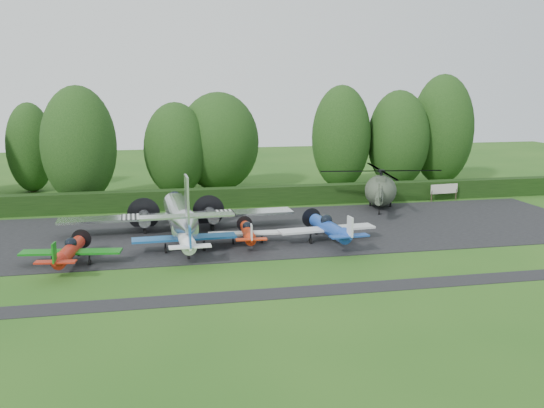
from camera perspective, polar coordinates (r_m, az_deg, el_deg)
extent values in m
plane|color=#215116|center=(42.50, -4.91, -6.01)|extent=(160.00, 160.00, 0.00)
cube|color=black|center=(52.09, -6.24, -2.79)|extent=(70.00, 18.00, 0.01)
cube|color=black|center=(36.86, -3.76, -8.73)|extent=(70.00, 2.00, 0.00)
cube|color=black|center=(62.78, -7.23, -0.40)|extent=(90.00, 1.60, 2.00)
cylinder|color=silver|center=(51.67, -8.70, -1.01)|extent=(2.08, 10.87, 2.08)
cone|color=silver|center=(57.63, -9.04, 0.25)|extent=(2.08, 1.36, 2.08)
cone|color=silver|center=(45.22, -8.25, -2.17)|extent=(2.08, 2.72, 2.08)
sphere|color=black|center=(56.69, -9.01, 0.53)|extent=(1.36, 1.36, 1.36)
cube|color=silver|center=(52.61, -8.75, -1.10)|extent=(19.93, 2.17, 0.20)
cube|color=white|center=(52.54, -12.70, -1.14)|extent=(2.35, 2.26, 0.05)
cube|color=white|center=(52.89, -4.83, -0.82)|extent=(2.35, 2.26, 0.05)
cylinder|color=silver|center=(53.13, -11.90, -1.34)|extent=(1.00, 2.90, 1.00)
cylinder|color=silver|center=(53.41, -5.67, -1.08)|extent=(1.00, 2.90, 1.00)
cylinder|color=black|center=(55.13, -11.90, -0.88)|extent=(2.90, 0.03, 2.90)
cylinder|color=black|center=(55.39, -5.90, -0.64)|extent=(2.90, 0.03, 2.90)
cube|color=silver|center=(44.29, -8.23, -1.13)|extent=(6.79, 1.27, 0.13)
cube|color=silver|center=(43.78, -8.25, 0.42)|extent=(0.16, 1.99, 3.44)
cylinder|color=black|center=(53.00, -11.85, -2.47)|extent=(0.23, 0.82, 0.82)
cylinder|color=black|center=(53.28, -5.61, -2.21)|extent=(0.23, 0.82, 0.82)
cylinder|color=black|center=(44.68, -8.09, -5.00)|extent=(0.16, 0.40, 0.40)
cylinder|color=#AC1E0F|center=(44.56, -18.56, -4.28)|extent=(0.96, 5.48, 0.96)
sphere|color=black|center=(45.02, -18.51, -3.53)|extent=(0.84, 0.84, 0.84)
cube|color=#106E13|center=(45.07, -18.48, -4.30)|extent=(6.98, 1.30, 0.14)
cube|color=#AC1E0F|center=(41.35, -19.10, -5.15)|extent=(2.59, 0.70, 0.10)
cube|color=#106E13|center=(41.08, -19.17, -4.32)|extent=(0.10, 0.80, 1.30)
cylinder|color=black|center=(47.96, -18.09, -3.17)|extent=(1.50, 0.02, 1.50)
cylinder|color=black|center=(45.26, -20.08, -5.35)|extent=(0.14, 0.44, 0.44)
cylinder|color=black|center=(44.95, -16.80, -5.26)|extent=(0.14, 0.44, 0.44)
cylinder|color=black|center=(47.28, -18.14, -4.55)|extent=(0.12, 0.40, 0.40)
cylinder|color=white|center=(46.02, -8.18, -3.14)|extent=(1.08, 6.18, 1.08)
sphere|color=black|center=(46.55, -8.25, -2.33)|extent=(0.94, 0.94, 0.94)
cube|color=#185193|center=(46.60, -8.22, -3.17)|extent=(7.87, 1.46, 0.16)
cube|color=white|center=(42.36, -7.86, -3.99)|extent=(2.92, 0.79, 0.11)
cube|color=#185193|center=(42.07, -7.88, -3.07)|extent=(0.11, 0.90, 1.46)
cylinder|color=black|center=(49.89, -8.48, -2.02)|extent=(1.69, 0.02, 1.69)
cylinder|color=black|center=(46.55, -9.97, -4.34)|extent=(0.16, 0.49, 0.49)
cylinder|color=black|center=(46.71, -6.38, -4.19)|extent=(0.16, 0.49, 0.49)
cylinder|color=black|center=(49.10, -8.37, -3.50)|extent=(0.13, 0.45, 0.45)
cylinder|color=red|center=(48.06, -2.29, -2.72)|extent=(0.86, 4.91, 0.86)
sphere|color=black|center=(48.48, -2.39, -2.11)|extent=(0.75, 0.75, 0.75)
cube|color=silver|center=(48.52, -2.37, -2.75)|extent=(6.25, 1.16, 0.12)
cube|color=red|center=(45.20, -1.67, -3.33)|extent=(2.32, 0.62, 0.09)
cube|color=silver|center=(44.97, -1.65, -2.64)|extent=(0.09, 0.71, 1.16)
cylinder|color=black|center=(51.10, -2.87, -1.88)|extent=(1.34, 0.02, 1.34)
cylinder|color=black|center=(48.35, -3.69, -3.66)|extent=(0.12, 0.39, 0.39)
cylinder|color=black|center=(48.72, -0.98, -3.52)|extent=(0.12, 0.39, 0.39)
cylinder|color=black|center=(50.49, -2.71, -3.02)|extent=(0.11, 0.36, 0.36)
cylinder|color=#1A409E|center=(48.53, 5.44, -2.30)|extent=(1.09, 6.27, 1.09)
sphere|color=black|center=(49.05, 5.22, -1.53)|extent=(0.96, 0.96, 0.96)
cube|color=silver|center=(49.10, 5.24, -2.34)|extent=(7.98, 1.48, 0.16)
cube|color=#1A409E|center=(44.99, 6.86, -3.04)|extent=(2.97, 0.80, 0.11)
cube|color=silver|center=(44.71, 6.93, -2.15)|extent=(0.11, 0.91, 1.48)
cylinder|color=black|center=(52.31, 4.14, -1.28)|extent=(1.71, 0.02, 1.71)
cylinder|color=black|center=(48.70, 3.63, -3.49)|extent=(0.16, 0.50, 0.50)
cylinder|color=black|center=(49.55, 6.94, -3.30)|extent=(0.16, 0.50, 0.50)
cylinder|color=black|center=(51.54, 4.45, -2.70)|extent=(0.14, 0.46, 0.46)
ellipsoid|color=#3B4736|center=(62.89, 10.18, 1.26)|extent=(3.23, 5.93, 3.10)
cylinder|color=#3B4736|center=(58.61, 11.88, 0.78)|extent=(0.73, 6.22, 0.73)
cube|color=#3B4736|center=(55.57, 13.24, 1.14)|extent=(0.12, 0.93, 1.66)
cylinder|color=black|center=(62.65, 10.23, 2.66)|extent=(0.31, 0.31, 0.83)
cylinder|color=black|center=(62.58, 10.25, 3.08)|extent=(0.73, 0.73, 0.26)
cylinder|color=black|center=(62.58, 10.25, 3.08)|extent=(12.43, 12.43, 0.06)
cube|color=#3B4736|center=(61.94, 10.51, 2.22)|extent=(0.93, 2.07, 0.73)
ellipsoid|color=black|center=(64.39, 9.64, 1.60)|extent=(1.97, 1.97, 1.77)
cylinder|color=black|center=(63.56, 8.99, -0.02)|extent=(0.19, 0.58, 0.58)
cylinder|color=black|center=(64.31, 10.72, 0.05)|extent=(0.19, 0.58, 0.58)
cylinder|color=black|center=(60.19, 11.30, -0.78)|extent=(0.17, 0.50, 0.50)
cylinder|color=#3F3326|center=(68.01, 14.71, 0.75)|extent=(0.12, 0.12, 1.24)
cylinder|color=#3F3326|center=(69.43, 17.00, 0.83)|extent=(0.12, 0.12, 1.24)
cube|color=beige|center=(68.59, 15.90, 1.38)|extent=(3.30, 0.08, 1.03)
cylinder|color=black|center=(74.35, 6.46, 3.03)|extent=(0.70, 0.70, 4.09)
ellipsoid|color=black|center=(73.88, 6.53, 6.26)|extent=(7.09, 7.09, 12.49)
cylinder|color=black|center=(67.63, -17.52, 1.76)|extent=(0.70, 0.70, 4.08)
ellipsoid|color=black|center=(67.11, -17.73, 5.30)|extent=(7.82, 7.82, 12.48)
cylinder|color=black|center=(80.20, 15.55, 3.44)|extent=(0.70, 0.70, 4.52)
ellipsoid|color=black|center=(79.73, 15.73, 6.75)|extent=(7.75, 7.75, 13.81)
cylinder|color=black|center=(72.60, -5.02, 2.76)|extent=(0.70, 0.70, 3.82)
ellipsoid|color=black|center=(72.13, -5.07, 5.85)|extent=(9.58, 9.58, 11.68)
cylinder|color=black|center=(76.52, 11.68, 3.03)|extent=(0.70, 0.70, 3.89)
ellipsoid|color=black|center=(76.07, 11.80, 6.01)|extent=(7.52, 7.52, 11.88)
cylinder|color=black|center=(70.27, -8.96, 2.23)|extent=(0.70, 0.70, 3.47)
ellipsoid|color=black|center=(69.81, -9.05, 5.13)|extent=(7.17, 7.17, 10.60)
cylinder|color=black|center=(77.16, -21.61, 2.36)|extent=(0.70, 0.70, 3.44)
ellipsoid|color=black|center=(76.74, -21.80, 4.97)|extent=(5.44, 5.44, 10.51)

